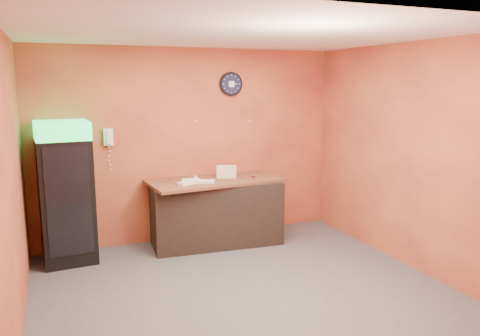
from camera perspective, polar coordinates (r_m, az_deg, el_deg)
floor at (r=5.47m, az=0.13°, el=-14.53°), size 4.50×4.50×0.00m
back_wall at (r=6.92m, az=-6.10°, el=2.80°), size 4.50×0.02×2.80m
left_wall at (r=4.70m, az=-26.19°, el=-1.77°), size 0.02×4.00×2.80m
right_wall at (r=6.24m, az=19.68°, el=1.43°), size 0.02×4.00×2.80m
ceiling at (r=4.99m, az=0.15°, el=16.09°), size 4.50×4.00×0.02m
beverage_cooler at (r=6.37m, az=-20.45°, el=-3.08°), size 0.68×0.69×1.83m
prep_counter at (r=6.80m, az=-2.99°, el=-5.43°), size 1.87×0.94×0.91m
wall_clock at (r=7.03m, az=-1.12°, el=10.21°), size 0.35×0.06×0.35m
wall_phone at (r=6.62m, az=-15.76°, el=3.65°), size 0.12×0.11×0.23m
butcher_paper at (r=6.69m, az=-3.03°, el=-1.52°), size 1.96×1.05×0.04m
sub_roll_stack at (r=6.75m, az=-1.68°, el=-0.46°), size 0.30×0.19×0.18m
wrapped_sandwich_left at (r=6.37m, az=-6.29°, el=-1.79°), size 0.33×0.25×0.04m
wrapped_sandwich_mid at (r=6.44m, az=-4.32°, el=-1.64°), size 0.28×0.21×0.04m
wrapped_sandwich_right at (r=6.55m, az=-6.08°, el=-1.47°), size 0.25×0.10×0.04m
kitchen_tool at (r=6.65m, az=-5.45°, el=-1.14°), size 0.07×0.07×0.07m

